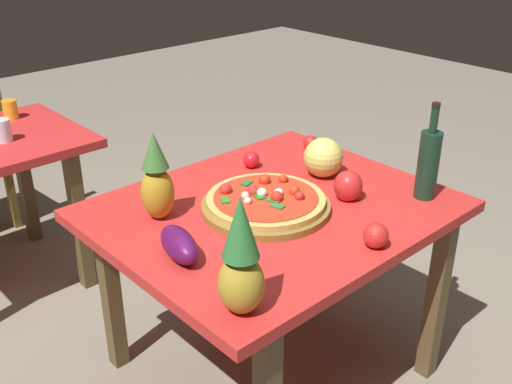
% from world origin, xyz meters
% --- Properties ---
extents(ground_plane, '(10.00, 10.00, 0.00)m').
position_xyz_m(ground_plane, '(0.00, 0.00, 0.00)').
color(ground_plane, gray).
extents(display_table, '(1.17, 0.97, 0.73)m').
position_xyz_m(display_table, '(0.00, 0.00, 0.65)').
color(display_table, brown).
rests_on(display_table, ground_plane).
extents(pizza_board, '(0.45, 0.45, 0.02)m').
position_xyz_m(pizza_board, '(-0.04, -0.01, 0.75)').
color(pizza_board, olive).
rests_on(pizza_board, display_table).
extents(pizza, '(0.41, 0.41, 0.06)m').
position_xyz_m(pizza, '(-0.04, -0.00, 0.77)').
color(pizza, tan).
rests_on(pizza, pizza_board).
extents(wine_bottle, '(0.08, 0.08, 0.35)m').
position_xyz_m(wine_bottle, '(0.45, -0.32, 0.87)').
color(wine_bottle, '#133220').
rests_on(wine_bottle, display_table).
extents(pineapple_left, '(0.12, 0.12, 0.33)m').
position_xyz_m(pineapple_left, '(-0.47, -0.37, 0.88)').
color(pineapple_left, '#B2902C').
rests_on(pineapple_left, display_table).
extents(pineapple_right, '(0.11, 0.11, 0.30)m').
position_xyz_m(pineapple_right, '(-0.34, 0.20, 0.87)').
color(pineapple_right, '#B78D23').
rests_on(pineapple_right, display_table).
extents(melon, '(0.15, 0.15, 0.15)m').
position_xyz_m(melon, '(0.32, 0.05, 0.81)').
color(melon, '#DAD361').
rests_on(melon, display_table).
extents(bell_pepper, '(0.10, 0.10, 0.11)m').
position_xyz_m(bell_pepper, '(0.23, -0.14, 0.78)').
color(bell_pepper, red).
rests_on(bell_pepper, display_table).
extents(eggplant, '(0.13, 0.22, 0.09)m').
position_xyz_m(eggplant, '(-0.44, -0.05, 0.78)').
color(eggplant, '#4D1048').
rests_on(eggplant, display_table).
extents(tomato_beside_pepper, '(0.06, 0.06, 0.06)m').
position_xyz_m(tomato_beside_pepper, '(0.48, 0.27, 0.76)').
color(tomato_beside_pepper, red).
rests_on(tomato_beside_pepper, display_table).
extents(tomato_near_board, '(0.08, 0.08, 0.08)m').
position_xyz_m(tomato_near_board, '(0.04, -0.41, 0.77)').
color(tomato_near_board, red).
rests_on(tomato_near_board, display_table).
extents(tomato_by_bottle, '(0.07, 0.07, 0.07)m').
position_xyz_m(tomato_by_bottle, '(0.17, 0.30, 0.77)').
color(tomato_by_bottle, red).
rests_on(tomato_by_bottle, display_table).
extents(drinking_glass_juice, '(0.07, 0.07, 0.09)m').
position_xyz_m(drinking_glass_juice, '(-0.30, 1.52, 0.78)').
color(drinking_glass_juice, gold).
rests_on(drinking_glass_juice, background_table).
extents(drinking_glass_water, '(0.07, 0.07, 0.10)m').
position_xyz_m(drinking_glass_water, '(-0.45, 1.25, 0.78)').
color(drinking_glass_water, silver).
rests_on(drinking_glass_water, background_table).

